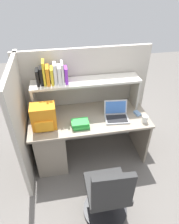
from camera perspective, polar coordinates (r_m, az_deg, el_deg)
The scene contains 12 objects.
ground_plane at distance 3.21m, azimuth -0.16°, elevation -11.77°, with size 8.00×8.00×0.00m, color slate.
desk at distance 2.90m, azimuth -7.83°, elevation -7.34°, with size 1.60×0.70×0.73m.
cubicle_partition_rear at distance 3.00m, azimuth -1.45°, elevation 3.64°, with size 1.84×0.05×1.55m, color #BCB5A8.
cubicle_partition_left at distance 2.67m, azimuth -18.32°, elevation -3.21°, with size 0.05×1.06×1.55m, color #BCB5A8.
overhead_hutch at distance 2.69m, azimuth -0.95°, elevation 7.12°, with size 1.44×0.28×0.45m.
reference_books_on_shelf at distance 2.56m, azimuth -10.57°, elevation 10.42°, with size 0.38×0.18×0.30m.
laptop at distance 2.70m, azimuth 7.62°, elevation -0.71°, with size 0.33×0.28×0.22m.
backpack at distance 2.53m, azimuth -12.90°, elevation -1.40°, with size 0.30×0.22×0.32m.
computer_mouse at distance 2.83m, azimuth 13.44°, elevation -0.35°, with size 0.06×0.10×0.03m, color #7299C6.
paper_cup at distance 2.70m, azimuth 15.46°, elevation -1.96°, with size 0.08×0.08×0.09m, color white.
desk_book_stack at distance 2.54m, azimuth -2.56°, elevation -3.40°, with size 0.22×0.17×0.08m.
office_chair at distance 2.34m, azimuth 5.16°, elevation -22.69°, with size 0.52×0.52×0.93m.
Camera 1 is at (-0.37, -2.11, 2.39)m, focal length 32.14 mm.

